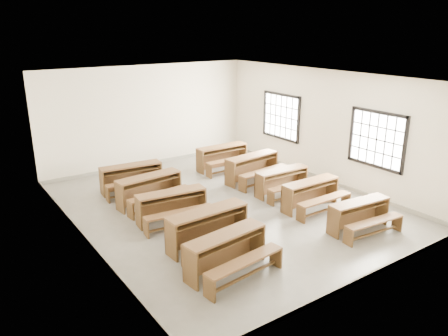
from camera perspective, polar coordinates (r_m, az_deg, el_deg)
room at (r=10.49m, az=0.41°, el=6.04°), size 8.50×8.50×3.20m
desk_set_0 at (r=8.09m, az=0.47°, el=-10.68°), size 1.76×1.05×0.75m
desk_set_1 at (r=8.93m, az=-1.96°, el=-7.58°), size 1.80×0.99×0.79m
desk_set_2 at (r=10.12m, az=-6.78°, el=-4.76°), size 1.70×1.01×0.73m
desk_set_3 at (r=11.15m, az=-9.61°, el=-2.59°), size 1.76×1.03×0.76m
desk_set_4 at (r=12.15m, az=-11.93°, el=-1.04°), size 1.73×1.01×0.74m
desk_set_5 at (r=10.11m, az=17.36°, el=-5.70°), size 1.57×0.92×0.68m
desk_set_6 at (r=10.98m, az=11.38°, el=-3.18°), size 1.59×0.82×0.71m
desk_set_7 at (r=11.78m, az=7.69°, el=-1.56°), size 1.56×0.84×0.69m
desk_set_8 at (r=12.69m, az=3.82°, el=0.24°), size 1.81×1.06×0.78m
desk_set_9 at (r=13.74m, az=-0.14°, el=1.62°), size 1.68×0.89×0.75m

